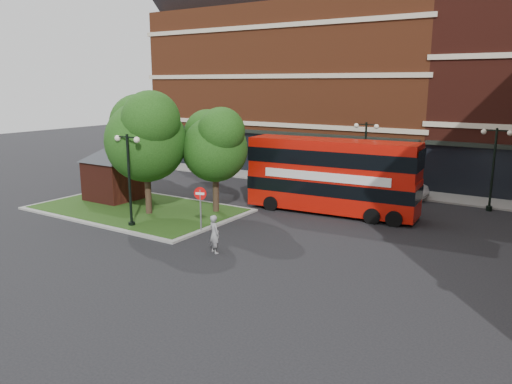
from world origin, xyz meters
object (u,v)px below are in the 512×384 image
Objects in this scene: woman at (214,234)px; car_silver at (314,176)px; car_white at (393,186)px; bus at (332,171)px.

woman is 0.46× the size of car_silver.
car_white is at bearing -77.27° from woman.
car_silver is at bearing -54.86° from woman.
bus is 5.74× the size of woman.
bus is 8.77m from car_silver.
woman is at bearing 171.22° from car_white.
bus is 6.71m from car_white.
car_silver is 6.46m from car_white.
bus is at bearing -147.55° from car_silver.
woman is at bearing -103.17° from bus.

